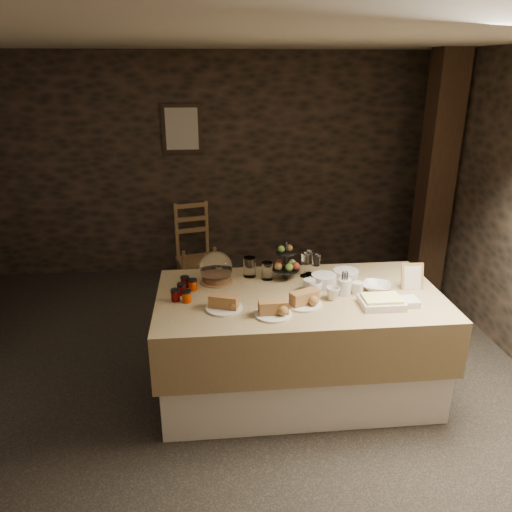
{
  "coord_description": "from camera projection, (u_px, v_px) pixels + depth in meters",
  "views": [
    {
      "loc": [
        0.13,
        -3.46,
        2.42
      ],
      "look_at": [
        0.49,
        0.2,
        1.02
      ],
      "focal_mm": 35.0,
      "sensor_mm": 36.0,
      "label": 1
    }
  ],
  "objects": [
    {
      "name": "ground_plane",
      "position": [
        199.0,
        383.0,
        4.07
      ],
      "size": [
        5.5,
        5.0,
        0.01
      ],
      "primitive_type": "cube",
      "color": "black",
      "rests_on": "ground"
    },
    {
      "name": "room_shell",
      "position": [
        190.0,
        197.0,
        3.52
      ],
      "size": [
        5.52,
        5.02,
        2.6
      ],
      "color": "black",
      "rests_on": "ground"
    },
    {
      "name": "buffet_table",
      "position": [
        298.0,
        336.0,
        3.84
      ],
      "size": [
        2.12,
        1.12,
        0.84
      ],
      "color": "white",
      "rests_on": "ground_plane"
    },
    {
      "name": "chair",
      "position": [
        196.0,
        246.0,
        5.97
      ],
      "size": [
        0.52,
        0.5,
        0.72
      ],
      "rotation": [
        0.0,
        0.0,
        0.25
      ],
      "color": "brown",
      "rests_on": "ground_plane"
    },
    {
      "name": "timber_column",
      "position": [
        436.0,
        179.0,
        5.31
      ],
      "size": [
        0.3,
        0.3,
        2.6
      ],
      "primitive_type": "cube",
      "color": "black",
      "rests_on": "ground_plane"
    },
    {
      "name": "framed_picture",
      "position": [
        182.0,
        129.0,
        5.73
      ],
      "size": [
        0.45,
        0.04,
        0.55
      ],
      "color": "#322316",
      "rests_on": "room_shell"
    },
    {
      "name": "plate_stack_a",
      "position": [
        324.0,
        281.0,
        3.81
      ],
      "size": [
        0.19,
        0.19,
        0.1
      ],
      "primitive_type": "cylinder",
      "color": "silver",
      "rests_on": "buffet_table"
    },
    {
      "name": "plate_stack_b",
      "position": [
        346.0,
        275.0,
        3.93
      ],
      "size": [
        0.2,
        0.2,
        0.08
      ],
      "primitive_type": "cylinder",
      "color": "silver",
      "rests_on": "buffet_table"
    },
    {
      "name": "cutlery_holder",
      "position": [
        344.0,
        287.0,
        3.68
      ],
      "size": [
        0.1,
        0.1,
        0.12
      ],
      "primitive_type": "cylinder",
      "color": "silver",
      "rests_on": "buffet_table"
    },
    {
      "name": "cup_a",
      "position": [
        314.0,
        287.0,
        3.71
      ],
      "size": [
        0.14,
        0.14,
        0.09
      ],
      "primitive_type": "imported",
      "rotation": [
        0.0,
        0.0,
        -0.23
      ],
      "color": "silver",
      "rests_on": "buffet_table"
    },
    {
      "name": "cup_b",
      "position": [
        333.0,
        293.0,
        3.61
      ],
      "size": [
        0.1,
        0.1,
        0.09
      ],
      "primitive_type": "imported",
      "rotation": [
        0.0,
        0.0,
        -0.04
      ],
      "color": "silver",
      "rests_on": "buffet_table"
    },
    {
      "name": "mug_c",
      "position": [
        309.0,
        285.0,
        3.74
      ],
      "size": [
        0.09,
        0.09,
        0.09
      ],
      "primitive_type": "cylinder",
      "color": "silver",
      "rests_on": "buffet_table"
    },
    {
      "name": "mug_d",
      "position": [
        357.0,
        288.0,
        3.7
      ],
      "size": [
        0.08,
        0.08,
        0.09
      ],
      "primitive_type": "cylinder",
      "color": "silver",
      "rests_on": "buffet_table"
    },
    {
      "name": "bowl",
      "position": [
        376.0,
        287.0,
        3.77
      ],
      "size": [
        0.27,
        0.27,
        0.05
      ],
      "primitive_type": "imported",
      "rotation": [
        0.0,
        0.0,
        -0.41
      ],
      "color": "silver",
      "rests_on": "buffet_table"
    },
    {
      "name": "cake_dome",
      "position": [
        216.0,
        269.0,
        3.88
      ],
      "size": [
        0.26,
        0.26,
        0.26
      ],
      "color": "brown",
      "rests_on": "buffet_table"
    },
    {
      "name": "fruit_stand",
      "position": [
        286.0,
        264.0,
        3.93
      ],
      "size": [
        0.22,
        0.22,
        0.31
      ],
      "rotation": [
        0.0,
        0.0,
        0.37
      ],
      "color": "black",
      "rests_on": "buffet_table"
    },
    {
      "name": "bread_platter_left",
      "position": [
        224.0,
        304.0,
        3.47
      ],
      "size": [
        0.26,
        0.26,
        0.11
      ],
      "color": "silver",
      "rests_on": "buffet_table"
    },
    {
      "name": "bread_platter_center",
      "position": [
        273.0,
        310.0,
        3.38
      ],
      "size": [
        0.26,
        0.26,
        0.11
      ],
      "color": "silver",
      "rests_on": "buffet_table"
    },
    {
      "name": "bread_platter_right",
      "position": [
        304.0,
        300.0,
        3.52
      ],
      "size": [
        0.26,
        0.26,
        0.11
      ],
      "color": "silver",
      "rests_on": "buffet_table"
    },
    {
      "name": "jam_jars",
      "position": [
        184.0,
        290.0,
        3.68
      ],
      "size": [
        0.18,
        0.32,
        0.07
      ],
      "color": "#580506",
      "rests_on": "buffet_table"
    },
    {
      "name": "tart_dish",
      "position": [
        382.0,
        302.0,
        3.51
      ],
      "size": [
        0.3,
        0.22,
        0.07
      ],
      "color": "silver",
      "rests_on": "buffet_table"
    },
    {
      "name": "square_dish",
      "position": [
        408.0,
        302.0,
        3.53
      ],
      "size": [
        0.14,
        0.14,
        0.04
      ],
      "primitive_type": "cube",
      "color": "silver",
      "rests_on": "buffet_table"
    },
    {
      "name": "menu_frame",
      "position": [
        412.0,
        277.0,
        3.77
      ],
      "size": [
        0.17,
        0.07,
        0.22
      ],
      "primitive_type": "cube",
      "rotation": [
        -0.24,
        0.0,
        -0.02
      ],
      "color": "brown",
      "rests_on": "buffet_table"
    },
    {
      "name": "storage_jar_a",
      "position": [
        250.0,
        267.0,
        3.99
      ],
      "size": [
        0.1,
        0.1,
        0.16
      ],
      "primitive_type": "cylinder",
      "color": "white",
      "rests_on": "buffet_table"
    },
    {
      "name": "storage_jar_b",
      "position": [
        267.0,
        271.0,
        3.94
      ],
      "size": [
        0.09,
        0.09,
        0.14
      ],
      "primitive_type": "cylinder",
      "color": "white",
      "rests_on": "buffet_table"
    }
  ]
}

